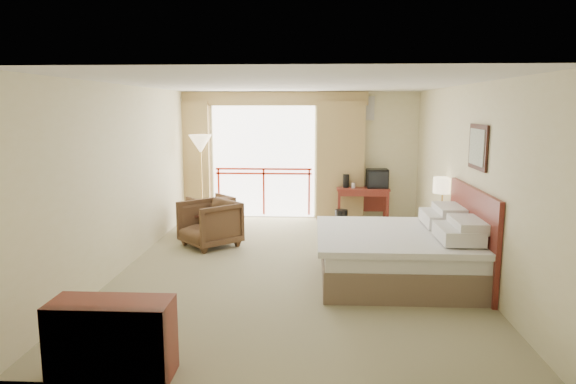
# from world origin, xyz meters

# --- Properties ---
(floor) EXTENTS (7.00, 7.00, 0.00)m
(floor) POSITION_xyz_m (0.00, 0.00, 0.00)
(floor) COLOR gray
(floor) RESTS_ON ground
(ceiling) EXTENTS (7.00, 7.00, 0.00)m
(ceiling) POSITION_xyz_m (0.00, 0.00, 2.70)
(ceiling) COLOR white
(ceiling) RESTS_ON wall_back
(wall_back) EXTENTS (5.00, 0.00, 5.00)m
(wall_back) POSITION_xyz_m (0.00, 3.50, 1.35)
(wall_back) COLOR beige
(wall_back) RESTS_ON ground
(wall_front) EXTENTS (5.00, 0.00, 5.00)m
(wall_front) POSITION_xyz_m (0.00, -3.50, 1.35)
(wall_front) COLOR beige
(wall_front) RESTS_ON ground
(wall_left) EXTENTS (0.00, 7.00, 7.00)m
(wall_left) POSITION_xyz_m (-2.50, 0.00, 1.35)
(wall_left) COLOR beige
(wall_left) RESTS_ON ground
(wall_right) EXTENTS (0.00, 7.00, 7.00)m
(wall_right) POSITION_xyz_m (2.50, 0.00, 1.35)
(wall_right) COLOR beige
(wall_right) RESTS_ON ground
(balcony_door) EXTENTS (2.40, 0.00, 2.40)m
(balcony_door) POSITION_xyz_m (-0.80, 3.48, 1.20)
(balcony_door) COLOR white
(balcony_door) RESTS_ON wall_back
(balcony_railing) EXTENTS (2.09, 0.03, 1.02)m
(balcony_railing) POSITION_xyz_m (-0.80, 3.46, 0.81)
(balcony_railing) COLOR red
(balcony_railing) RESTS_ON wall_back
(curtain_left) EXTENTS (1.00, 0.26, 2.50)m
(curtain_left) POSITION_xyz_m (-2.45, 3.35, 1.25)
(curtain_left) COLOR olive
(curtain_left) RESTS_ON wall_back
(curtain_right) EXTENTS (1.00, 0.26, 2.50)m
(curtain_right) POSITION_xyz_m (0.85, 3.35, 1.25)
(curtain_right) COLOR olive
(curtain_right) RESTS_ON wall_back
(valance) EXTENTS (4.40, 0.22, 0.28)m
(valance) POSITION_xyz_m (-0.80, 3.38, 2.55)
(valance) COLOR olive
(valance) RESTS_ON wall_back
(hvac_vent) EXTENTS (0.50, 0.04, 0.50)m
(hvac_vent) POSITION_xyz_m (1.30, 3.47, 2.35)
(hvac_vent) COLOR silver
(hvac_vent) RESTS_ON wall_back
(bed) EXTENTS (2.13, 2.06, 0.97)m
(bed) POSITION_xyz_m (1.50, -0.60, 0.38)
(bed) COLOR brown
(bed) RESTS_ON floor
(headboard) EXTENTS (0.06, 2.10, 1.30)m
(headboard) POSITION_xyz_m (2.46, -0.60, 0.65)
(headboard) COLOR maroon
(headboard) RESTS_ON wall_right
(framed_art) EXTENTS (0.04, 0.72, 0.60)m
(framed_art) POSITION_xyz_m (2.47, -0.60, 1.85)
(framed_art) COLOR black
(framed_art) RESTS_ON wall_right
(nightstand) EXTENTS (0.47, 0.56, 0.67)m
(nightstand) POSITION_xyz_m (2.41, 0.84, 0.34)
(nightstand) COLOR maroon
(nightstand) RESTS_ON floor
(table_lamp) EXTENTS (0.31, 0.31, 0.55)m
(table_lamp) POSITION_xyz_m (2.41, 0.89, 1.10)
(table_lamp) COLOR tan
(table_lamp) RESTS_ON nightstand
(phone) EXTENTS (0.22, 0.18, 0.09)m
(phone) POSITION_xyz_m (2.36, 0.69, 0.71)
(phone) COLOR black
(phone) RESTS_ON nightstand
(desk) EXTENTS (1.09, 0.53, 0.71)m
(desk) POSITION_xyz_m (1.31, 3.18, 0.55)
(desk) COLOR maroon
(desk) RESTS_ON floor
(tv) EXTENTS (0.44, 0.35, 0.40)m
(tv) POSITION_xyz_m (1.61, 3.13, 0.90)
(tv) COLOR black
(tv) RESTS_ON desk
(coffee_maker) EXTENTS (0.13, 0.13, 0.28)m
(coffee_maker) POSITION_xyz_m (0.96, 3.14, 0.85)
(coffee_maker) COLOR black
(coffee_maker) RESTS_ON desk
(cup) EXTENTS (0.10, 0.10, 0.11)m
(cup) POSITION_xyz_m (1.11, 3.09, 0.76)
(cup) COLOR white
(cup) RESTS_ON desk
(wastebasket) EXTENTS (0.30, 0.30, 0.32)m
(wastebasket) POSITION_xyz_m (0.86, 2.69, 0.16)
(wastebasket) COLOR black
(wastebasket) RESTS_ON floor
(armchair_far) EXTENTS (1.02, 1.02, 0.67)m
(armchair_far) POSITION_xyz_m (-1.72, 2.22, 0.00)
(armchair_far) COLOR #442B1A
(armchair_far) RESTS_ON floor
(armchair_near) EXTENTS (1.22, 1.21, 0.79)m
(armchair_near) POSITION_xyz_m (-1.49, 0.99, 0.00)
(armchair_near) COLOR #442B1A
(armchair_near) RESTS_ON floor
(side_table) EXTENTS (0.44, 0.44, 0.48)m
(side_table) POSITION_xyz_m (-1.75, 1.40, 0.33)
(side_table) COLOR black
(side_table) RESTS_ON floor
(book) EXTENTS (0.19, 0.24, 0.02)m
(book) POSITION_xyz_m (-1.75, 1.40, 0.49)
(book) COLOR white
(book) RESTS_ON side_table
(floor_lamp) EXTENTS (0.46, 0.46, 1.82)m
(floor_lamp) POSITION_xyz_m (-2.01, 2.75, 1.57)
(floor_lamp) COLOR tan
(floor_lamp) RESTS_ON floor
(dresser) EXTENTS (1.06, 0.45, 0.71)m
(dresser) POSITION_xyz_m (-1.46, -3.38, 0.35)
(dresser) COLOR maroon
(dresser) RESTS_ON floor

